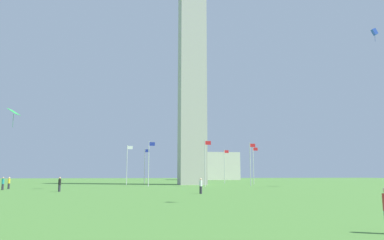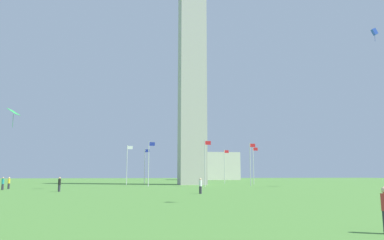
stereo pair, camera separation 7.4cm
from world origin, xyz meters
TOP-DOWN VIEW (x-y plane):
  - ground_plane at (0.00, 0.00)m, footprint 260.00×260.00m
  - obelisk_monument at (0.00, 0.00)m, footprint 5.35×5.35m
  - flagpole_n at (13.19, 0.00)m, footprint 1.12×0.14m
  - flagpole_ne at (9.34, 9.28)m, footprint 1.12×0.14m
  - flagpole_e at (0.06, 13.12)m, footprint 1.12×0.14m
  - flagpole_se at (-9.22, 9.28)m, footprint 1.12×0.14m
  - flagpole_s at (-13.06, 0.00)m, footprint 1.12×0.14m
  - flagpole_sw at (-9.22, -9.28)m, footprint 1.12×0.14m
  - flagpole_w at (0.06, -13.12)m, footprint 1.12×0.14m
  - flagpole_nw at (9.34, -9.28)m, footprint 1.12×0.14m
  - person_yellow_shirt at (-29.43, -17.20)m, footprint 0.32×0.32m
  - person_black_shirt at (-20.81, -26.42)m, footprint 0.32×0.32m
  - person_white_shirt at (-4.77, -33.89)m, footprint 0.32×0.32m
  - person_teal_shirt at (-29.29, -20.12)m, footprint 0.32×0.32m
  - kite_blue_box at (23.08, -27.10)m, footprint 0.96×0.66m
  - kite_green_diamond at (-27.03, -25.18)m, footprint 1.41×1.58m
  - distant_building at (18.06, 63.08)m, footprint 20.11×11.32m

SIDE VIEW (x-z plane):
  - ground_plane at x=0.00m, z-range 0.00..0.00m
  - person_white_shirt at x=-4.77m, z-range -0.01..1.68m
  - person_yellow_shirt at x=-29.43m, z-range -0.01..1.69m
  - person_teal_shirt at x=-29.29m, z-range -0.01..1.72m
  - person_black_shirt at x=-20.81m, z-range 0.00..1.75m
  - flagpole_n at x=13.19m, z-range 0.39..8.22m
  - flagpole_ne at x=9.34m, z-range 0.39..8.22m
  - flagpole_e at x=0.06m, z-range 0.39..8.22m
  - flagpole_se at x=-9.22m, z-range 0.39..8.22m
  - flagpole_s at x=-13.06m, z-range 0.39..8.22m
  - flagpole_sw at x=-9.22m, z-range 0.39..8.22m
  - flagpole_w at x=0.06m, z-range 0.39..8.22m
  - flagpole_nw at x=9.34m, z-range 0.39..8.22m
  - distant_building at x=18.06m, z-range 0.00..10.33m
  - kite_green_diamond at x=-27.03m, z-range 8.63..10.97m
  - kite_blue_box at x=23.08m, z-range 22.11..24.15m
  - obelisk_monument at x=0.00m, z-range 0.00..48.67m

